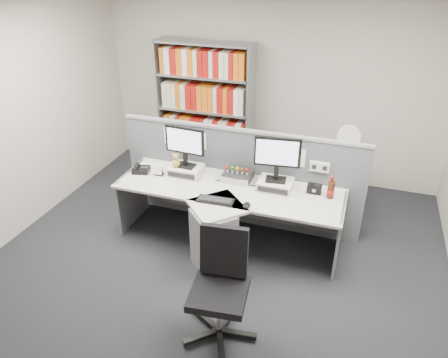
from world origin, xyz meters
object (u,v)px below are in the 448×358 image
(monitor_right, at_px, (277,156))
(mouse, at_px, (247,205))
(speaker, at_px, (314,189))
(shelving_unit, at_px, (205,112))
(desk, at_px, (222,217))
(monitor_left, at_px, (185,144))
(cola_bottle, at_px, (331,190))
(desk_fan, at_px, (349,139))
(keyboard, at_px, (216,200))
(desk_calendar, at_px, (159,171))
(filing_cabinet, at_px, (342,185))
(desktop_pc, at_px, (238,176))
(desk_phone, at_px, (141,169))
(office_chair, at_px, (221,283))

(monitor_right, bearing_deg, mouse, -111.94)
(speaker, bearing_deg, mouse, -140.17)
(monitor_right, distance_m, shelving_unit, 2.04)
(desk, bearing_deg, monitor_left, 147.20)
(cola_bottle, bearing_deg, desk_fan, 85.39)
(monitor_left, bearing_deg, keyboard, -41.46)
(desk, relative_size, cola_bottle, 9.91)
(desk_calendar, relative_size, cola_bottle, 0.51)
(speaker, bearing_deg, cola_bottle, -14.98)
(keyboard, height_order, desk_calendar, desk_calendar)
(shelving_unit, relative_size, filing_cabinet, 2.86)
(desk, height_order, desktop_pc, desktop_pc)
(monitor_left, bearing_deg, filing_cabinet, 29.51)
(desktop_pc, relative_size, cola_bottle, 1.27)
(desktop_pc, relative_size, shelving_unit, 0.17)
(monitor_left, bearing_deg, desk_calendar, -156.25)
(desk_calendar, distance_m, desk_fan, 2.40)
(shelving_unit, xyz_separation_m, desk_fan, (2.10, -0.45, 0.04))
(desktop_pc, xyz_separation_m, desk_phone, (-1.17, -0.20, -0.01))
(desk, height_order, cola_bottle, cola_bottle)
(monitor_right, distance_m, desktop_pc, 0.60)
(desk, distance_m, desk_fan, 1.93)
(monitor_left, xyz_separation_m, speaker, (1.53, 0.03, -0.34))
(mouse, bearing_deg, monitor_right, 68.06)
(desk_phone, distance_m, desk_fan, 2.62)
(monitor_left, relative_size, keyboard, 1.22)
(desk_phone, bearing_deg, desk_calendar, -0.11)
(office_chair, bearing_deg, shelving_unit, 113.14)
(monitor_left, bearing_deg, shelving_unit, 101.76)
(desk_phone, xyz_separation_m, office_chair, (1.50, -1.36, -0.21))
(desk_phone, bearing_deg, monitor_right, 4.56)
(shelving_unit, xyz_separation_m, office_chair, (1.26, -2.96, -0.43))
(desktop_pc, relative_size, office_chair, 0.33)
(desk, xyz_separation_m, mouse, (0.31, -0.11, 0.29))
(desk_calendar, distance_m, speaker, 1.84)
(monitor_right, height_order, desk_phone, monitor_right)
(desk_phone, bearing_deg, desktop_pc, 9.54)
(mouse, height_order, desk_fan, desk_fan)
(monitor_right, distance_m, filing_cabinet, 1.46)
(desktop_pc, distance_m, keyboard, 0.56)
(desk_fan, distance_m, office_chair, 2.68)
(keyboard, bearing_deg, desk, 67.66)
(filing_cabinet, bearing_deg, monitor_left, -150.49)
(desktop_pc, relative_size, filing_cabinet, 0.48)
(shelving_unit, bearing_deg, speaker, -37.88)
(shelving_unit, distance_m, filing_cabinet, 2.24)
(desk_calendar, bearing_deg, desk_phone, 179.89)
(desk, xyz_separation_m, cola_bottle, (1.12, 0.37, 0.36))
(monitor_right, height_order, desktop_pc, monitor_right)
(speaker, bearing_deg, office_chair, -110.59)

